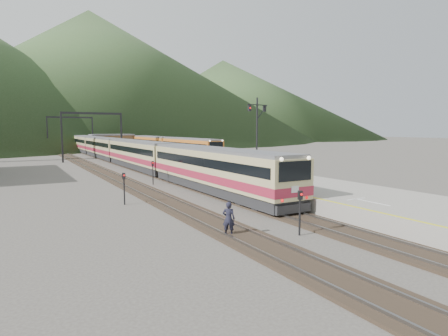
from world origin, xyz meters
TOP-DOWN VIEW (x-y plane):
  - ground at (0.00, 0.00)m, footprint 400.00×400.00m
  - track_main at (0.00, 40.00)m, footprint 2.60×200.00m
  - track_far at (-5.00, 40.00)m, footprint 2.60×200.00m
  - track_second at (11.50, 40.00)m, footprint 2.60×200.00m
  - platform at (5.60, 38.00)m, footprint 8.00×100.00m
  - gantry_near at (-2.85, 55.00)m, footprint 9.55×0.25m
  - gantry_far at (-2.85, 80.00)m, footprint 9.55×0.25m
  - station_shed at (5.60, 78.00)m, footprint 9.40×4.40m
  - hill_b at (30.00, 230.00)m, footprint 220.00×220.00m
  - hill_c at (110.00, 210.00)m, footprint 160.00×160.00m
  - main_train at (0.00, 49.62)m, footprint 3.00×82.10m
  - second_train at (11.50, 57.93)m, footprint 2.72×37.10m
  - signal_mast at (3.32, 17.33)m, footprint 2.17×0.59m
  - short_signal_a at (-2.27, 5.50)m, footprint 0.26×0.23m
  - short_signal_b at (-2.94, 25.64)m, footprint 0.26×0.22m
  - short_signal_c at (-7.87, 17.47)m, footprint 0.26×0.23m
  - worker at (-5.42, 7.19)m, footprint 0.75×0.73m

SIDE VIEW (x-z plane):
  - ground at x=0.00m, z-range 0.00..0.00m
  - track_main at x=0.00m, z-range -0.05..0.18m
  - track_far at x=-5.00m, z-range -0.05..0.18m
  - track_second at x=11.50m, z-range -0.05..0.18m
  - platform at x=5.60m, z-range 0.00..1.00m
  - worker at x=-5.42m, z-range 0.00..1.74m
  - short_signal_a at x=-2.27m, z-range 0.33..2.60m
  - short_signal_b at x=-2.94m, z-range 0.33..2.60m
  - short_signal_c at x=-7.87m, z-range 0.33..2.60m
  - second_train at x=11.50m, z-range 0.23..3.55m
  - main_train at x=0.00m, z-range 0.23..3.89m
  - station_shed at x=5.60m, z-range 1.02..4.12m
  - signal_mast at x=3.32m, z-range 1.76..8.68m
  - gantry_near at x=-2.85m, z-range 1.59..9.59m
  - gantry_far at x=-2.85m, z-range 1.59..9.59m
  - hill_c at x=110.00m, z-range 0.00..50.00m
  - hill_b at x=30.00m, z-range 0.00..75.00m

